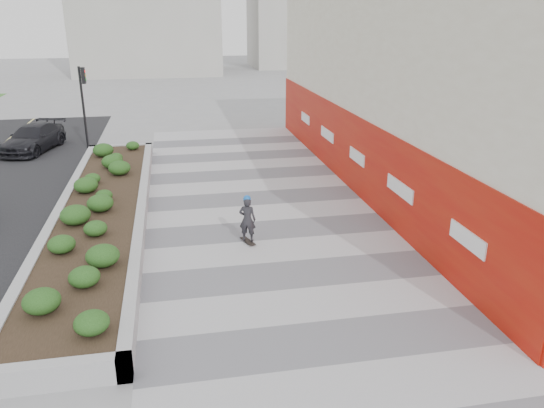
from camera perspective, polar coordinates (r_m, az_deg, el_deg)
The scene contains 8 objects.
ground at distance 12.98m, azimuth 4.02°, elevation -11.17°, with size 160.00×160.00×0.00m, color gray.
walkway at distance 15.55m, azimuth 1.21°, elevation -5.57°, with size 8.00×36.00×0.01m, color #A8A8AD.
building at distance 22.23m, azimuth 16.18°, elevation 12.12°, with size 6.04×24.08×8.00m.
planter at distance 18.97m, azimuth -17.89°, elevation -0.41°, with size 3.00×18.00×0.90m.
traffic_signal_near at distance 28.81m, azimuth -19.62°, elevation 10.92°, with size 0.33×0.28×4.20m.
manhole_cover at distance 15.65m, azimuth 3.01°, elevation -5.42°, with size 0.44×0.44×0.01m, color #595654.
skateboarder at distance 16.09m, azimuth -2.66°, elevation -1.64°, with size 0.60×0.75×1.56m.
car_dark at distance 29.87m, azimuth -24.29°, elevation 6.48°, with size 1.85×4.54×1.32m, color black.
Camera 1 is at (-2.96, -10.72, 6.68)m, focal length 35.00 mm.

